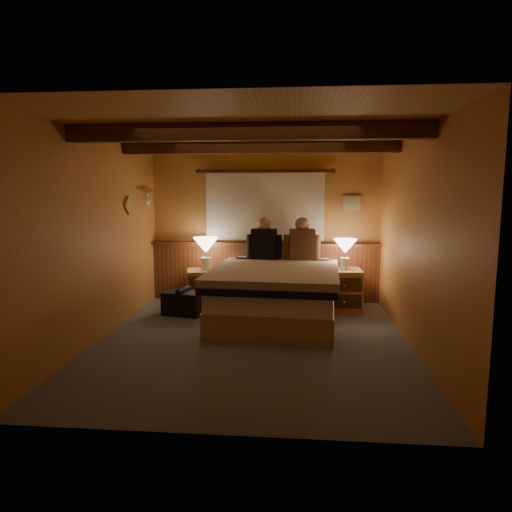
# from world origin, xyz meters

# --- Properties ---
(floor) EXTENTS (4.20, 4.20, 0.00)m
(floor) POSITION_xyz_m (0.00, 0.00, 0.00)
(floor) COLOR #545964
(floor) RESTS_ON ground
(ceiling) EXTENTS (4.20, 4.20, 0.00)m
(ceiling) POSITION_xyz_m (0.00, 0.00, 2.40)
(ceiling) COLOR #BB9346
(ceiling) RESTS_ON wall_back
(wall_back) EXTENTS (3.60, 0.00, 3.60)m
(wall_back) POSITION_xyz_m (0.00, 2.10, 1.20)
(wall_back) COLOR #BF8544
(wall_back) RESTS_ON floor
(wall_left) EXTENTS (0.00, 4.20, 4.20)m
(wall_left) POSITION_xyz_m (-1.80, 0.00, 1.20)
(wall_left) COLOR #BF8544
(wall_left) RESTS_ON floor
(wall_right) EXTENTS (0.00, 4.20, 4.20)m
(wall_right) POSITION_xyz_m (1.80, 0.00, 1.20)
(wall_right) COLOR #BF8544
(wall_right) RESTS_ON floor
(wall_front) EXTENTS (3.60, 0.00, 3.60)m
(wall_front) POSITION_xyz_m (0.00, -2.10, 1.20)
(wall_front) COLOR #BF8544
(wall_front) RESTS_ON floor
(wainscot) EXTENTS (3.60, 0.23, 0.94)m
(wainscot) POSITION_xyz_m (0.00, 2.04, 0.49)
(wainscot) COLOR brown
(wainscot) RESTS_ON wall_back
(curtain_window) EXTENTS (2.18, 0.09, 1.11)m
(curtain_window) POSITION_xyz_m (0.00, 2.03, 1.52)
(curtain_window) COLOR #4A2D12
(curtain_window) RESTS_ON wall_back
(ceiling_beams) EXTENTS (3.60, 1.65, 0.16)m
(ceiling_beams) POSITION_xyz_m (0.00, 0.15, 2.31)
(ceiling_beams) COLOR #4A2D12
(ceiling_beams) RESTS_ON ceiling
(coat_rail) EXTENTS (0.05, 0.55, 0.24)m
(coat_rail) POSITION_xyz_m (-1.72, 1.58, 1.67)
(coat_rail) COLOR white
(coat_rail) RESTS_ON wall_left
(framed_print) EXTENTS (0.30, 0.04, 0.25)m
(framed_print) POSITION_xyz_m (1.35, 2.08, 1.55)
(framed_print) COLOR tan
(framed_print) RESTS_ON wall_back
(bed) EXTENTS (1.78, 2.23, 0.73)m
(bed) POSITION_xyz_m (0.23, 0.92, 0.38)
(bed) COLOR #A87B47
(bed) RESTS_ON floor
(nightstand_left) EXTENTS (0.57, 0.53, 0.54)m
(nightstand_left) POSITION_xyz_m (-0.93, 1.70, 0.27)
(nightstand_left) COLOR #A87B47
(nightstand_left) RESTS_ON floor
(nightstand_right) EXTENTS (0.58, 0.53, 0.60)m
(nightstand_right) POSITION_xyz_m (1.18, 1.54, 0.30)
(nightstand_right) COLOR #A87B47
(nightstand_right) RESTS_ON floor
(lamp_left) EXTENTS (0.39, 0.39, 0.50)m
(lamp_left) POSITION_xyz_m (-0.88, 1.70, 0.89)
(lamp_left) COLOR white
(lamp_left) RESTS_ON nightstand_left
(lamp_right) EXTENTS (0.34, 0.34, 0.45)m
(lamp_right) POSITION_xyz_m (1.21, 1.56, 0.92)
(lamp_right) COLOR white
(lamp_right) RESTS_ON nightstand_right
(person_left) EXTENTS (0.54, 0.25, 0.66)m
(person_left) POSITION_xyz_m (0.01, 1.68, 0.98)
(person_left) COLOR black
(person_left) RESTS_ON bed
(person_right) EXTENTS (0.55, 0.24, 0.67)m
(person_right) POSITION_xyz_m (0.59, 1.65, 0.99)
(person_right) COLOR #4C2F1E
(person_right) RESTS_ON bed
(duffel_bag) EXTENTS (0.60, 0.43, 0.39)m
(duffel_bag) POSITION_xyz_m (-1.09, 1.06, 0.17)
(duffel_bag) COLOR black
(duffel_bag) RESTS_ON floor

